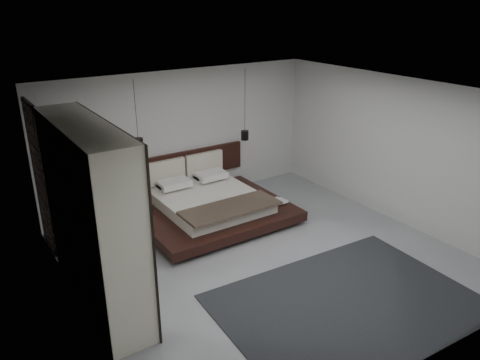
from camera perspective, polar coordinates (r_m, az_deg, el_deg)
floor at (r=8.07m, az=3.23°, el=-9.41°), size 6.00×6.00×0.00m
ceiling at (r=7.06m, az=3.70°, el=10.49°), size 6.00×6.00×0.00m
wall_back at (r=9.88m, az=-7.07°, el=5.19°), size 6.00×0.00×6.00m
wall_front at (r=5.61m, az=22.40°, el=-9.53°), size 6.00×0.00×6.00m
wall_left at (r=6.27m, az=-19.17°, el=-5.70°), size 0.00×6.00×6.00m
wall_right at (r=9.48m, az=18.16°, el=3.56°), size 0.00×6.00×6.00m
lattice_screen at (r=8.55m, az=-23.18°, el=0.26°), size 0.05×0.90×2.60m
bed at (r=9.34m, az=-3.85°, el=-2.90°), size 2.88×2.43×1.09m
book_lower at (r=9.44m, az=4.42°, el=-2.73°), size 0.29×0.35×0.03m
book_upper at (r=9.40m, az=4.44°, el=-2.68°), size 0.24×0.30×0.02m
pendant_left at (r=8.80m, az=-12.28°, el=4.33°), size 0.18×0.18×1.29m
pendant_right at (r=9.91m, az=0.59°, el=5.52°), size 0.16×0.16×1.49m
wardrobe at (r=6.71m, az=-17.53°, el=-4.39°), size 0.64×2.70×2.65m
rug at (r=7.15m, az=13.06°, el=-14.49°), size 3.80×2.81×0.02m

